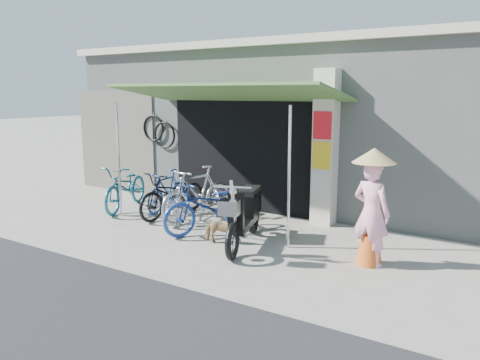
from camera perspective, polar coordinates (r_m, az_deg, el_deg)
The scene contains 13 objects.
ground at distance 7.78m, azimuth -2.67°, elevation -8.56°, with size 80.00×80.00×0.00m, color gray.
bicycle_shop at distance 11.92m, azimuth 11.36°, elevation 6.94°, with size 12.30×5.30×3.66m.
shop_pillar at distance 9.18m, azimuth 10.42°, elevation 3.83°, with size 0.42×0.44×3.00m.
awning at distance 9.20m, azimuth -1.69°, elevation 10.36°, with size 4.60×1.88×2.72m.
neighbour_left at distance 12.67m, azimuth -14.84°, elevation 4.57°, with size 2.60×0.06×2.60m, color #6B665B.
bike_teal at distance 10.64m, azimuth -13.69°, elevation -0.81°, with size 0.67×1.91×1.00m, color #185E6E.
bike_blue at distance 10.34m, azimuth -8.83°, elevation -1.29°, with size 0.42×1.48×0.89m, color #1F4291.
bike_black at distance 9.83m, azimuth -8.13°, elevation -1.67°, with size 0.64×1.83×0.96m, color black.
bike_silver at distance 9.44m, azimuth -5.17°, elevation -1.65°, with size 0.52×1.85×1.11m, color silver.
bike_navy at distance 8.64m, azimuth -3.63°, elevation -3.18°, with size 0.66×1.90×1.00m, color navy.
street_dog at distance 8.02m, azimuth -2.27°, elevation -6.12°, with size 0.27×0.59×0.50m, color #998051.
moped at distance 7.92m, azimuth 0.58°, elevation -4.20°, with size 0.84×2.01×1.16m.
nun at distance 7.18m, azimuth 15.75°, elevation -3.32°, with size 0.65×0.64×1.77m.
Camera 1 is at (4.19, -6.04, 2.55)m, focal length 35.00 mm.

